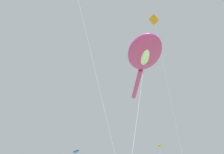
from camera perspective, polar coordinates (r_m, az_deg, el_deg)
The scene contains 4 objects.
big_show_kite at distance 24.94m, azimuth 7.10°, elevation 4.90°, with size 9.73×9.76×17.97m.
small_kite_tiny_distant at distance 22.81m, azimuth -7.93°, elevation -16.19°, with size 0.61×1.59×8.90m.
small_kite_stunt_black at distance 35.73m, azimuth 10.46°, elevation -15.08°, with size 2.79×1.69×13.68m.
small_kite_triangle_green at distance 31.68m, azimuth 9.67°, elevation 10.09°, with size 2.46×1.10×25.68m.
Camera 1 is at (-8.43, 0.64, 1.46)m, focal length 41.59 mm.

